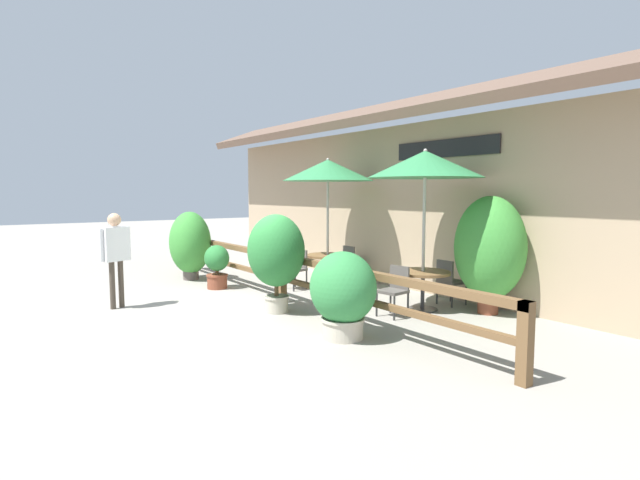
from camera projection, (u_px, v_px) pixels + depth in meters
ground_plane at (233, 310)px, 9.05m from camera, size 60.00×60.00×0.00m
building_facade at (397, 191)px, 11.23m from camera, size 14.28×1.49×4.23m
patio_railing at (282, 267)px, 9.60m from camera, size 10.40×0.14×0.95m
patio_umbrella_near at (328, 170)px, 11.19m from camera, size 2.06×2.06×2.90m
dining_table_near at (328, 261)px, 11.39m from camera, size 0.99×0.99×0.71m
chair_near_streetside at (297, 267)px, 11.01m from camera, size 0.48×0.48×0.86m
chair_near_wallside at (353, 261)px, 11.90m from camera, size 0.43×0.43×0.86m
patio_umbrella_middle at (425, 165)px, 8.81m from camera, size 2.06×2.06×2.90m
dining_table_middle at (423, 279)px, 9.01m from camera, size 0.99×0.99×0.71m
chair_middle_streetside at (395, 288)px, 8.58m from camera, size 0.47×0.47×0.86m
chair_middle_wallside at (449, 280)px, 9.42m from camera, size 0.44×0.44×0.86m
potted_plant_tall_tropical at (217, 264)px, 11.03m from camera, size 0.60×0.54×0.97m
potted_plant_corner_fern at (190, 243)px, 12.15m from camera, size 1.09×0.98×1.66m
potted_plant_entrance_palm at (276, 253)px, 8.79m from camera, size 1.09×0.98×1.75m
potted_plant_small_flowering at (343, 292)px, 7.22m from camera, size 1.03×0.93×1.28m
potted_plant_broad_leaf at (490, 249)px, 8.69m from camera, size 1.26×1.13×2.07m
pedestrian at (115, 247)px, 9.10m from camera, size 0.35×0.59×1.75m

